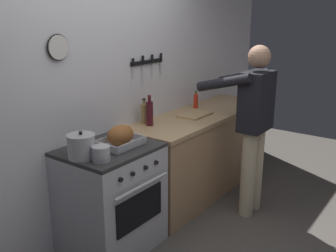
% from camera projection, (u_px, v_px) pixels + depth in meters
% --- Properties ---
extents(wall_back, '(6.00, 0.13, 2.60)m').
position_uv_depth(wall_back, '(95.00, 89.00, 3.38)').
color(wall_back, silver).
rests_on(wall_back, ground).
extents(counter_block, '(2.03, 0.65, 0.90)m').
position_uv_depth(counter_block, '(201.00, 151.00, 4.34)').
color(counter_block, tan).
rests_on(counter_block, ground).
extents(stove, '(0.76, 0.67, 0.90)m').
position_uv_depth(stove, '(111.00, 199.00, 3.24)').
color(stove, '#BCBCC1').
rests_on(stove, ground).
extents(person_cook, '(0.51, 0.63, 1.66)m').
position_uv_depth(person_cook, '(253.00, 120.00, 3.71)').
color(person_cook, '#C6B793').
rests_on(person_cook, ground).
extents(roasting_pan, '(0.35, 0.26, 0.18)m').
position_uv_depth(roasting_pan, '(121.00, 137.00, 3.12)').
color(roasting_pan, '#B7B7BC').
rests_on(roasting_pan, stove).
extents(stock_pot, '(0.21, 0.21, 0.21)m').
position_uv_depth(stock_pot, '(81.00, 146.00, 2.87)').
color(stock_pot, '#B7B7BC').
rests_on(stock_pot, stove).
extents(saucepan, '(0.13, 0.13, 0.11)m').
position_uv_depth(saucepan, '(101.00, 154.00, 2.82)').
color(saucepan, '#B7B7BC').
rests_on(saucepan, stove).
extents(cutting_board, '(0.36, 0.24, 0.02)m').
position_uv_depth(cutting_board, '(195.00, 115.00, 4.08)').
color(cutting_board, tan).
rests_on(cutting_board, counter_block).
extents(bottle_wine_red, '(0.07, 0.07, 0.29)m').
position_uv_depth(bottle_wine_red, '(150.00, 113.00, 3.69)').
color(bottle_wine_red, '#47141E').
rests_on(bottle_wine_red, counter_block).
extents(bottle_vinegar, '(0.07, 0.07, 0.25)m').
position_uv_depth(bottle_vinegar, '(144.00, 113.00, 3.78)').
color(bottle_vinegar, '#997F4C').
rests_on(bottle_vinegar, counter_block).
extents(bottle_hot_sauce, '(0.05, 0.05, 0.20)m').
position_uv_depth(bottle_hot_sauce, '(196.00, 101.00, 4.39)').
color(bottle_hot_sauce, red).
rests_on(bottle_hot_sauce, counter_block).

